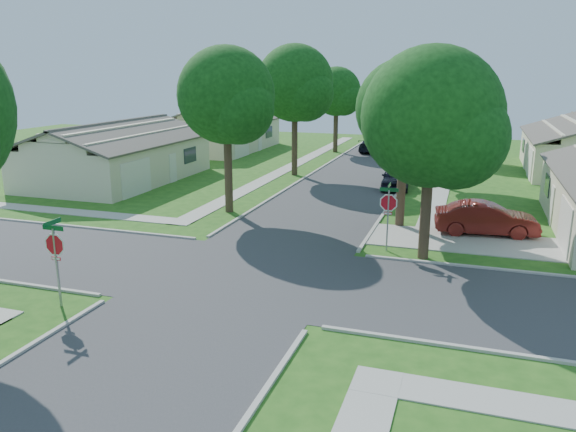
{
  "coord_description": "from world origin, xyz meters",
  "views": [
    {
      "loc": [
        7.94,
        -18.81,
        7.62
      ],
      "look_at": [
        0.66,
        3.23,
        1.6
      ],
      "focal_mm": 35.0,
      "sensor_mm": 36.0,
      "label": 1
    }
  ],
  "objects_px": {
    "stop_sign_ne": "(388,206)",
    "car_curb_east": "(395,177)",
    "tree_w_near": "(227,100)",
    "tree_ne_corner": "(433,124)",
    "tree_w_mid": "(296,87)",
    "car_curb_west": "(373,145)",
    "tree_w_far": "(337,94)",
    "house_nw_near": "(118,159)",
    "tree_e_far": "(440,90)",
    "house_nw_far": "(220,134)",
    "tree_e_mid": "(428,92)",
    "stop_sign_sw": "(55,248)",
    "tree_e_near": "(406,113)",
    "car_driveway": "(486,219)"
  },
  "relations": [
    {
      "from": "tree_w_far",
      "to": "house_nw_near",
      "type": "relative_size",
      "value": 0.59
    },
    {
      "from": "tree_e_mid",
      "to": "car_curb_west",
      "type": "relative_size",
      "value": 1.9
    },
    {
      "from": "tree_e_near",
      "to": "tree_w_far",
      "type": "distance_m",
      "value": 26.71
    },
    {
      "from": "tree_e_mid",
      "to": "car_curb_west",
      "type": "xyz_separation_m",
      "value": [
        -5.96,
        14.1,
        -5.55
      ]
    },
    {
      "from": "tree_e_mid",
      "to": "house_nw_near",
      "type": "xyz_separation_m",
      "value": [
        -20.75,
        -6.01,
        -4.74
      ]
    },
    {
      "from": "tree_ne_corner",
      "to": "house_nw_far",
      "type": "bearing_deg",
      "value": 128.81
    },
    {
      "from": "car_curb_east",
      "to": "stop_sign_ne",
      "type": "bearing_deg",
      "value": -89.03
    },
    {
      "from": "tree_w_mid",
      "to": "house_nw_far",
      "type": "relative_size",
      "value": 0.7
    },
    {
      "from": "tree_ne_corner",
      "to": "tree_w_near",
      "type": "bearing_deg",
      "value": 156.44
    },
    {
      "from": "tree_e_near",
      "to": "tree_w_far",
      "type": "bearing_deg",
      "value": 110.61
    },
    {
      "from": "tree_w_near",
      "to": "tree_w_mid",
      "type": "relative_size",
      "value": 0.94
    },
    {
      "from": "tree_e_near",
      "to": "car_curb_east",
      "type": "bearing_deg",
      "value": 99.42
    },
    {
      "from": "tree_w_near",
      "to": "car_curb_east",
      "type": "relative_size",
      "value": 2.05
    },
    {
      "from": "tree_e_far",
      "to": "house_nw_near",
      "type": "height_order",
      "value": "tree_e_far"
    },
    {
      "from": "car_curb_east",
      "to": "tree_w_near",
      "type": "bearing_deg",
      "value": -135.28
    },
    {
      "from": "stop_sign_sw",
      "to": "tree_e_mid",
      "type": "bearing_deg",
      "value": 69.8
    },
    {
      "from": "stop_sign_sw",
      "to": "car_curb_east",
      "type": "relative_size",
      "value": 0.68
    },
    {
      "from": "stop_sign_sw",
      "to": "tree_e_mid",
      "type": "relative_size",
      "value": 0.32
    },
    {
      "from": "stop_sign_ne",
      "to": "car_curb_west",
      "type": "distance_m",
      "value": 31.01
    },
    {
      "from": "stop_sign_ne",
      "to": "tree_e_far",
      "type": "height_order",
      "value": "tree_e_far"
    },
    {
      "from": "stop_sign_sw",
      "to": "tree_ne_corner",
      "type": "xyz_separation_m",
      "value": [
        11.06,
        8.91,
        3.56
      ]
    },
    {
      "from": "house_nw_near",
      "to": "car_curb_west",
      "type": "bearing_deg",
      "value": 53.67
    },
    {
      "from": "tree_ne_corner",
      "to": "car_driveway",
      "type": "distance_m",
      "value": 7.02
    },
    {
      "from": "stop_sign_ne",
      "to": "car_curb_east",
      "type": "xyz_separation_m",
      "value": [
        -1.5,
        13.66,
        -1.29
      ]
    },
    {
      "from": "tree_w_mid",
      "to": "tree_ne_corner",
      "type": "bearing_deg",
      "value": -56.78
    },
    {
      "from": "stop_sign_sw",
      "to": "car_curb_east",
      "type": "xyz_separation_m",
      "value": [
        7.9,
        23.06,
        -1.29
      ]
    },
    {
      "from": "tree_w_near",
      "to": "tree_w_mid",
      "type": "distance_m",
      "value": 12.01
    },
    {
      "from": "tree_w_near",
      "to": "car_curb_west",
      "type": "relative_size",
      "value": 1.85
    },
    {
      "from": "tree_w_mid",
      "to": "car_curb_west",
      "type": "bearing_deg",
      "value": 76.29
    },
    {
      "from": "tree_e_mid",
      "to": "tree_ne_corner",
      "type": "distance_m",
      "value": 16.89
    },
    {
      "from": "house_nw_far",
      "to": "car_curb_east",
      "type": "bearing_deg",
      "value": -35.4
    },
    {
      "from": "house_nw_far",
      "to": "car_curb_west",
      "type": "bearing_deg",
      "value": 11.89
    },
    {
      "from": "tree_e_near",
      "to": "tree_e_far",
      "type": "relative_size",
      "value": 0.95
    },
    {
      "from": "tree_ne_corner",
      "to": "stop_sign_sw",
      "type": "bearing_deg",
      "value": -141.16
    },
    {
      "from": "stop_sign_sw",
      "to": "tree_w_near",
      "type": "relative_size",
      "value": 0.33
    },
    {
      "from": "tree_w_mid",
      "to": "house_nw_near",
      "type": "bearing_deg",
      "value": -152.1
    },
    {
      "from": "tree_e_mid",
      "to": "tree_w_mid",
      "type": "distance_m",
      "value": 9.4
    },
    {
      "from": "tree_w_near",
      "to": "tree_e_near",
      "type": "bearing_deg",
      "value": -0.0
    },
    {
      "from": "car_curb_east",
      "to": "car_curb_west",
      "type": "height_order",
      "value": "car_curb_east"
    },
    {
      "from": "tree_w_mid",
      "to": "tree_w_near",
      "type": "bearing_deg",
      "value": -90.02
    },
    {
      "from": "stop_sign_ne",
      "to": "tree_w_far",
      "type": "height_order",
      "value": "tree_w_far"
    },
    {
      "from": "house_nw_near",
      "to": "car_curb_west",
      "type": "distance_m",
      "value": 24.98
    },
    {
      "from": "stop_sign_ne",
      "to": "car_curb_east",
      "type": "distance_m",
      "value": 13.8
    },
    {
      "from": "tree_w_near",
      "to": "tree_ne_corner",
      "type": "height_order",
      "value": "tree_w_near"
    },
    {
      "from": "stop_sign_sw",
      "to": "tree_e_mid",
      "type": "xyz_separation_m",
      "value": [
        9.46,
        25.71,
        4.22
      ]
    },
    {
      "from": "tree_ne_corner",
      "to": "car_curb_east",
      "type": "bearing_deg",
      "value": 102.59
    },
    {
      "from": "tree_e_far",
      "to": "stop_sign_ne",
      "type": "bearing_deg",
      "value": -90.1
    },
    {
      "from": "tree_w_far",
      "to": "car_curb_east",
      "type": "xyz_separation_m",
      "value": [
        7.85,
        -15.65,
        -4.76
      ]
    },
    {
      "from": "house_nw_far",
      "to": "tree_w_near",
      "type": "bearing_deg",
      "value": -63.73
    },
    {
      "from": "stop_sign_ne",
      "to": "car_driveway",
      "type": "relative_size",
      "value": 0.63
    }
  ]
}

